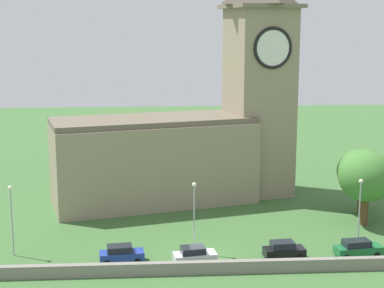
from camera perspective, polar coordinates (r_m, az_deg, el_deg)
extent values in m
plane|color=#3D6633|center=(75.58, 0.05, -6.42)|extent=(200.00, 200.00, 0.00)
cube|color=gray|center=(78.74, -3.62, -1.77)|extent=(27.29, 16.05, 10.49)
cube|color=#675C4A|center=(77.69, -3.67, 2.25)|extent=(27.09, 15.28, 0.70)
cube|color=gray|center=(82.37, 6.29, 3.84)|extent=(9.35, 9.35, 24.90)
cube|color=#736753|center=(81.77, 6.49, 12.71)|extent=(10.84, 10.84, 0.50)
cylinder|color=white|center=(78.25, 7.60, 8.93)|extent=(4.78, 1.35, 4.91)
torus|color=black|center=(78.25, 7.60, 8.93)|extent=(5.29, 1.77, 5.35)
cylinder|color=white|center=(83.47, 8.87, 9.02)|extent=(1.35, 4.78, 4.91)
torus|color=black|center=(83.47, 8.87, 9.02)|extent=(1.77, 5.29, 5.35)
cube|color=gray|center=(57.58, 1.31, -11.51)|extent=(50.17, 0.70, 1.21)
cube|color=#233D9E|center=(60.41, -6.60, -10.36)|extent=(4.46, 2.22, 0.80)
cube|color=#1E232B|center=(60.14, -6.83, -9.73)|extent=(2.56, 1.79, 0.64)
cylinder|color=black|center=(61.45, -5.28, -10.35)|extent=(0.68, 0.38, 0.64)
cylinder|color=black|center=(59.86, -5.12, -10.94)|extent=(0.68, 0.38, 0.64)
cylinder|color=black|center=(61.28, -8.03, -10.48)|extent=(0.68, 0.38, 0.64)
cylinder|color=black|center=(59.69, -7.96, -11.08)|extent=(0.68, 0.38, 0.64)
cube|color=silver|center=(59.60, 0.28, -10.56)|extent=(4.33, 2.40, 0.82)
cube|color=#1E232B|center=(59.29, 0.08, -9.92)|extent=(2.51, 1.91, 0.65)
cylinder|color=black|center=(60.87, 1.39, -10.51)|extent=(0.70, 0.42, 0.66)
cylinder|color=black|center=(59.26, 1.82, -11.13)|extent=(0.70, 0.42, 0.66)
cylinder|color=black|center=(60.29, -1.23, -10.73)|extent=(0.70, 0.42, 0.66)
cylinder|color=black|center=(58.67, -0.88, -11.36)|extent=(0.70, 0.42, 0.66)
cube|color=black|center=(61.41, 8.64, -10.00)|extent=(4.17, 2.07, 0.86)
cube|color=#1E232B|center=(61.08, 8.48, -9.34)|extent=(2.38, 1.70, 0.68)
cylinder|color=black|center=(62.72, 9.61, -9.99)|extent=(0.71, 0.37, 0.69)
cylinder|color=black|center=(61.22, 10.12, -10.54)|extent=(0.71, 0.37, 0.69)
cylinder|color=black|center=(61.94, 7.16, -10.19)|extent=(0.71, 0.37, 0.69)
cylinder|color=black|center=(60.42, 7.62, -10.76)|extent=(0.71, 0.37, 0.69)
cube|color=#1E6B38|center=(63.63, 15.34, -9.56)|extent=(4.88, 2.32, 0.81)
cube|color=#1E232B|center=(63.28, 15.18, -8.97)|extent=(2.80, 1.84, 0.64)
cylinder|color=black|center=(65.18, 16.26, -9.48)|extent=(0.68, 0.39, 0.64)
cylinder|color=black|center=(63.77, 16.97, -9.99)|extent=(0.68, 0.39, 0.64)
cylinder|color=black|center=(63.82, 13.67, -9.80)|extent=(0.68, 0.39, 0.64)
cylinder|color=black|center=(62.38, 14.34, -10.33)|extent=(0.68, 0.39, 0.64)
cylinder|color=#9EA0A5|center=(63.41, -16.53, -7.13)|extent=(0.14, 0.14, 6.81)
sphere|color=#F4EFCC|center=(62.40, -16.71, -3.97)|extent=(0.44, 0.44, 0.44)
cylinder|color=#9EA0A5|center=(61.55, 0.21, -7.15)|extent=(0.14, 0.14, 6.94)
sphere|color=#F4EFCC|center=(60.50, 0.21, -3.83)|extent=(0.44, 0.44, 0.44)
cylinder|color=#9EA0A5|center=(65.46, 15.41, -6.48)|extent=(0.14, 0.14, 6.86)
sphere|color=#F4EFCC|center=(64.48, 15.58, -3.38)|extent=(0.44, 0.44, 0.44)
cylinder|color=brown|center=(77.50, 15.56, -5.23)|extent=(0.86, 0.86, 3.00)
ellipsoid|color=#427A33|center=(76.54, 15.71, -2.50)|extent=(6.14, 6.14, 5.52)
cylinder|color=brown|center=(73.17, 15.88, -6.05)|extent=(0.89, 0.89, 3.40)
ellipsoid|color=#427A33|center=(72.11, 16.05, -2.94)|extent=(6.38, 6.38, 5.74)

